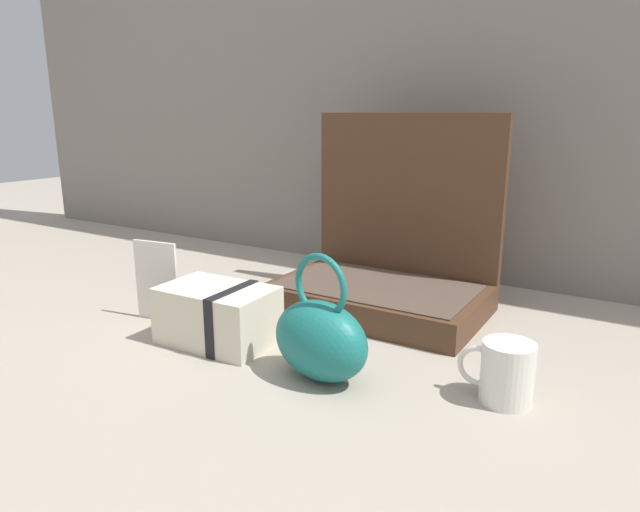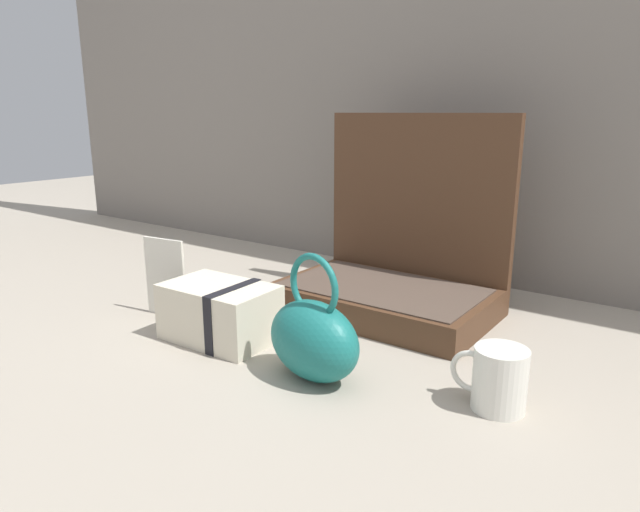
# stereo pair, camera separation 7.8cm
# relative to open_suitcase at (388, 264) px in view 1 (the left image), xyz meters

# --- Properties ---
(ground_plane) EXTENTS (6.00, 6.00, 0.00)m
(ground_plane) POSITION_rel_open_suitcase_xyz_m (-0.03, -0.25, -0.10)
(ground_plane) COLOR #9E9384
(back_wall) EXTENTS (3.20, 0.06, 1.40)m
(back_wall) POSITION_rel_open_suitcase_xyz_m (-0.03, 0.33, 0.60)
(back_wall) COLOR gray
(back_wall) RESTS_ON ground_plane
(open_suitcase) EXTENTS (0.45, 0.30, 0.43)m
(open_suitcase) POSITION_rel_open_suitcase_xyz_m (0.00, 0.00, 0.00)
(open_suitcase) COLOR #4C301E
(open_suitcase) RESTS_ON ground_plane
(teal_pouch_handbag) EXTENTS (0.20, 0.14, 0.22)m
(teal_pouch_handbag) POSITION_rel_open_suitcase_xyz_m (0.06, -0.39, -0.03)
(teal_pouch_handbag) COLOR #196B66
(teal_pouch_handbag) RESTS_ON ground_plane
(cream_toiletry_bag) EXTENTS (0.22, 0.15, 0.11)m
(cream_toiletry_bag) POSITION_rel_open_suitcase_xyz_m (-0.19, -0.36, -0.05)
(cream_toiletry_bag) COLOR beige
(cream_toiletry_bag) RESTS_ON ground_plane
(coffee_mug) EXTENTS (0.12, 0.08, 0.10)m
(coffee_mug) POSITION_rel_open_suitcase_xyz_m (0.34, -0.31, -0.05)
(coffee_mug) COLOR silver
(coffee_mug) RESTS_ON ground_plane
(info_card_left) EXTENTS (0.11, 0.02, 0.17)m
(info_card_left) POSITION_rel_open_suitcase_xyz_m (-0.38, -0.34, -0.01)
(info_card_left) COLOR silver
(info_card_left) RESTS_ON ground_plane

